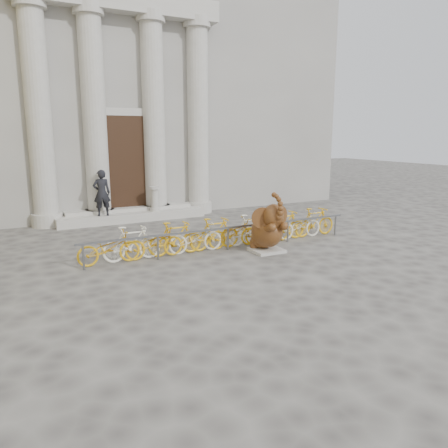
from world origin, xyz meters
TOP-DOWN VIEW (x-y plane):
  - ground at (0.00, 0.00)m, footprint 80.00×80.00m
  - classical_building at (0.00, 14.93)m, footprint 22.00×10.70m
  - entrance_steps at (0.00, 9.40)m, footprint 6.00×1.20m
  - elephant_statue at (2.21, 2.71)m, footprint 1.23×1.36m
  - bike_rack at (1.25, 3.71)m, footprint 8.95×0.53m
  - pedestrian at (-1.25, 9.05)m, footprint 0.69×0.48m
  - balustrade_post at (0.89, 9.10)m, footprint 0.41×0.41m

SIDE VIEW (x-z plane):
  - ground at x=0.00m, z-range 0.00..0.00m
  - entrance_steps at x=0.00m, z-range 0.00..0.36m
  - bike_rack at x=1.25m, z-range 0.00..1.00m
  - elephant_statue at x=2.21m, z-range -0.25..1.59m
  - balustrade_post at x=0.89m, z-range 0.32..1.33m
  - pedestrian at x=-1.25m, z-range 0.36..2.15m
  - classical_building at x=0.00m, z-range -0.02..11.98m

